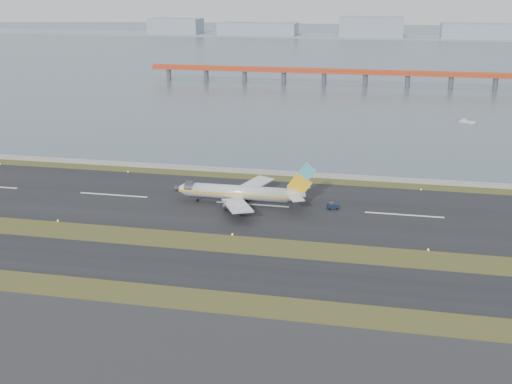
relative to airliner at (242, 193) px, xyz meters
The scene contains 10 objects.
ground 29.70m from the airliner, 84.72° to the right, with size 1000.00×1000.00×0.00m, color #334719.
taxiway_strip 41.60m from the airliner, 86.25° to the right, with size 1000.00×18.00×0.10m, color black.
runway_strip 4.40m from the airliner, 12.94° to the left, with size 1000.00×45.00×0.10m, color black.
seawall 30.89m from the airliner, 84.93° to the left, with size 1000.00×2.50×1.00m, color gray.
bay_water 430.65m from the airliner, 89.64° to the left, with size 1400.00×800.00×1.30m, color #455662.
red_pier 221.82m from the airliner, 84.12° to the left, with size 260.00×5.00×10.20m.
far_shoreline 590.86m from the airliner, 88.42° to the left, with size 1400.00×80.00×60.50m.
airliner is the anchor object (origin of this frame).
pushback_tug 24.38m from the airliner, ahead, with size 3.32×2.47×1.90m.
workboat_far 142.73m from the airliner, 60.44° to the left, with size 7.25×4.43×1.68m.
Camera 1 is at (34.34, -129.46, 56.64)m, focal length 45.00 mm.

